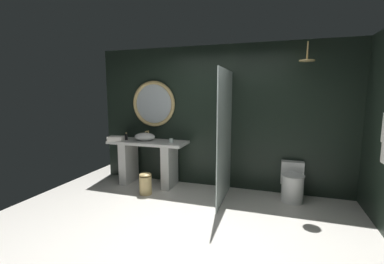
{
  "coord_description": "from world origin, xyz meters",
  "views": [
    {
      "loc": [
        0.99,
        -2.84,
        1.74
      ],
      "look_at": [
        -0.16,
        0.72,
        1.19
      ],
      "focal_mm": 24.47,
      "sensor_mm": 36.0,
      "label": 1
    }
  ],
  "objects_px": {
    "tumbler_cup": "(171,140)",
    "round_wall_mirror": "(154,104)",
    "waste_bin": "(146,183)",
    "rain_shower_head": "(307,59)",
    "soap_dispenser": "(126,137)",
    "folded_hand_towel": "(116,139)",
    "vessel_sink": "(145,137)",
    "toilet": "(292,183)"
  },
  "relations": [
    {
      "from": "tumbler_cup",
      "to": "round_wall_mirror",
      "type": "bearing_deg",
      "value": 148.05
    },
    {
      "from": "tumbler_cup",
      "to": "waste_bin",
      "type": "distance_m",
      "value": 0.88
    },
    {
      "from": "rain_shower_head",
      "to": "tumbler_cup",
      "type": "bearing_deg",
      "value": 179.39
    },
    {
      "from": "round_wall_mirror",
      "to": "waste_bin",
      "type": "distance_m",
      "value": 1.56
    },
    {
      "from": "soap_dispenser",
      "to": "folded_hand_towel",
      "type": "distance_m",
      "value": 0.2
    },
    {
      "from": "vessel_sink",
      "to": "rain_shower_head",
      "type": "relative_size",
      "value": 1.41
    },
    {
      "from": "rain_shower_head",
      "to": "waste_bin",
      "type": "xyz_separation_m",
      "value": [
        -2.51,
        -0.43,
        -2.05
      ]
    },
    {
      "from": "soap_dispenser",
      "to": "rain_shower_head",
      "type": "distance_m",
      "value": 3.4
    },
    {
      "from": "soap_dispenser",
      "to": "round_wall_mirror",
      "type": "bearing_deg",
      "value": 35.4
    },
    {
      "from": "tumbler_cup",
      "to": "toilet",
      "type": "distance_m",
      "value": 2.2
    },
    {
      "from": "toilet",
      "to": "folded_hand_towel",
      "type": "xyz_separation_m",
      "value": [
        -3.18,
        -0.22,
        0.61
      ]
    },
    {
      "from": "round_wall_mirror",
      "to": "toilet",
      "type": "distance_m",
      "value": 2.9
    },
    {
      "from": "soap_dispenser",
      "to": "waste_bin",
      "type": "xyz_separation_m",
      "value": [
        0.63,
        -0.44,
        -0.72
      ]
    },
    {
      "from": "rain_shower_head",
      "to": "toilet",
      "type": "bearing_deg",
      "value": 134.01
    },
    {
      "from": "toilet",
      "to": "folded_hand_towel",
      "type": "height_order",
      "value": "folded_hand_towel"
    },
    {
      "from": "rain_shower_head",
      "to": "toilet",
      "type": "height_order",
      "value": "rain_shower_head"
    },
    {
      "from": "soap_dispenser",
      "to": "toilet",
      "type": "xyz_separation_m",
      "value": [
        3.04,
        0.09,
        -0.64
      ]
    },
    {
      "from": "toilet",
      "to": "waste_bin",
      "type": "height_order",
      "value": "toilet"
    },
    {
      "from": "toilet",
      "to": "soap_dispenser",
      "type": "bearing_deg",
      "value": -178.35
    },
    {
      "from": "waste_bin",
      "to": "folded_hand_towel",
      "type": "relative_size",
      "value": 1.36
    },
    {
      "from": "tumbler_cup",
      "to": "rain_shower_head",
      "type": "distance_m",
      "value": 2.59
    },
    {
      "from": "tumbler_cup",
      "to": "vessel_sink",
      "type": "bearing_deg",
      "value": 174.84
    },
    {
      "from": "soap_dispenser",
      "to": "vessel_sink",
      "type": "bearing_deg",
      "value": 9.57
    },
    {
      "from": "tumbler_cup",
      "to": "rain_shower_head",
      "type": "height_order",
      "value": "rain_shower_head"
    },
    {
      "from": "vessel_sink",
      "to": "soap_dispenser",
      "type": "relative_size",
      "value": 2.71
    },
    {
      "from": "vessel_sink",
      "to": "toilet",
      "type": "height_order",
      "value": "vessel_sink"
    },
    {
      "from": "waste_bin",
      "to": "round_wall_mirror",
      "type": "bearing_deg",
      "value": 103.77
    },
    {
      "from": "tumbler_cup",
      "to": "soap_dispenser",
      "type": "bearing_deg",
      "value": -179.36
    },
    {
      "from": "folded_hand_towel",
      "to": "rain_shower_head",
      "type": "bearing_deg",
      "value": 2.16
    },
    {
      "from": "toilet",
      "to": "folded_hand_towel",
      "type": "relative_size",
      "value": 2.16
    },
    {
      "from": "soap_dispenser",
      "to": "folded_hand_towel",
      "type": "height_order",
      "value": "soap_dispenser"
    },
    {
      "from": "vessel_sink",
      "to": "round_wall_mirror",
      "type": "bearing_deg",
      "value": 72.93
    },
    {
      "from": "waste_bin",
      "to": "folded_hand_towel",
      "type": "height_order",
      "value": "folded_hand_towel"
    },
    {
      "from": "vessel_sink",
      "to": "tumbler_cup",
      "type": "distance_m",
      "value": 0.57
    },
    {
      "from": "vessel_sink",
      "to": "round_wall_mirror",
      "type": "height_order",
      "value": "round_wall_mirror"
    },
    {
      "from": "tumbler_cup",
      "to": "rain_shower_head",
      "type": "relative_size",
      "value": 0.28
    },
    {
      "from": "soap_dispenser",
      "to": "waste_bin",
      "type": "bearing_deg",
      "value": -35.04
    },
    {
      "from": "tumbler_cup",
      "to": "round_wall_mirror",
      "type": "height_order",
      "value": "round_wall_mirror"
    },
    {
      "from": "round_wall_mirror",
      "to": "waste_bin",
      "type": "height_order",
      "value": "round_wall_mirror"
    },
    {
      "from": "folded_hand_towel",
      "to": "vessel_sink",
      "type": "bearing_deg",
      "value": 21.46
    },
    {
      "from": "vessel_sink",
      "to": "waste_bin",
      "type": "xyz_separation_m",
      "value": [
        0.26,
        -0.5,
        -0.73
      ]
    },
    {
      "from": "round_wall_mirror",
      "to": "rain_shower_head",
      "type": "distance_m",
      "value": 2.8
    }
  ]
}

